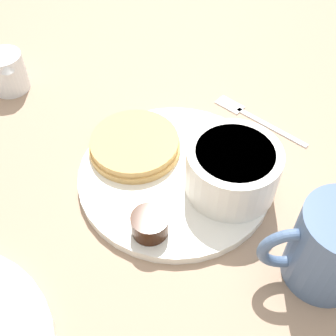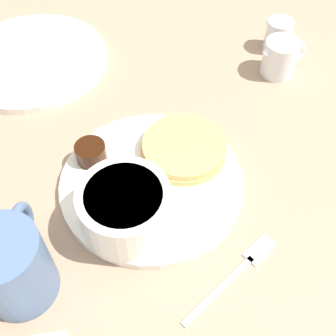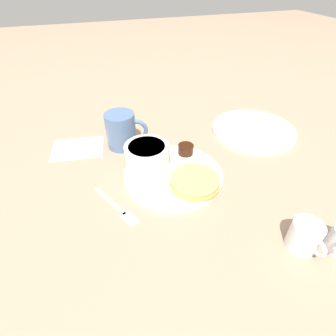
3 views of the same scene
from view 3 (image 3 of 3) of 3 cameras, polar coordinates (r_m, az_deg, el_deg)
The scene contains 11 objects.
ground_plane at distance 0.62m, azimuth 1.10°, elevation -1.91°, with size 4.00×4.00×0.00m, color #9E7F66.
plate at distance 0.62m, azimuth 1.11°, elevation -1.49°, with size 0.23×0.23×0.01m.
pancake_stack at distance 0.58m, azimuth 5.82°, elevation -2.96°, with size 0.11×0.11×0.02m.
bowl at distance 0.62m, azimuth -4.57°, elevation 2.72°, with size 0.10×0.10×0.06m.
syrup_cup at distance 0.67m, azimuth 3.88°, elevation 4.09°, with size 0.04×0.04×0.02m.
butter_ramekin at distance 0.64m, azimuth -5.36°, elevation 2.51°, with size 0.04×0.04×0.04m.
coffee_mug at distance 0.71m, azimuth -9.99°, elevation 8.08°, with size 0.11×0.08×0.10m.
creamer_pitcher_near at distance 0.53m, azimuth 27.64°, elevation -12.95°, with size 0.05×0.08×0.06m.
fork at distance 0.56m, azimuth -10.57°, elevation -8.71°, with size 0.08×0.13×0.00m.
napkin at distance 0.75m, azimuth -19.03°, elevation 4.14°, with size 0.15×0.12×0.00m.
far_plate at distance 0.83m, azimuth 18.12°, elevation 7.85°, with size 0.24×0.24×0.01m.
Camera 3 is at (0.16, 0.44, 0.41)m, focal length 28.00 mm.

